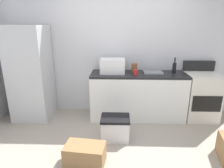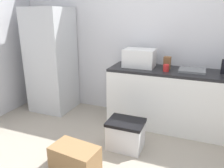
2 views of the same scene
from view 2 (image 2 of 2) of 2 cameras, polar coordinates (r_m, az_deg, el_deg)
The scene contains 11 objects.
ground_plane at distance 2.71m, azimuth 3.21°, elevation -20.78°, with size 6.00×6.00×0.00m, color #9E9384.
wall_back at distance 3.64m, azimuth 11.52°, elevation 11.37°, with size 5.00×0.10×2.60m, color silver.
kitchen_counter at distance 3.46m, azimuth 14.47°, elevation -3.72°, with size 1.80×0.60×0.90m.
refrigerator at distance 4.05m, azimuth -15.27°, elevation 5.84°, with size 0.68×0.66×1.78m, color silver.
microwave at distance 3.41m, azimuth 7.09°, elevation 6.67°, with size 0.46×0.34×0.27m, color white.
sink_basin at distance 3.34m, azimuth 19.93°, elevation 3.37°, with size 0.36×0.32×0.03m, color slate.
wine_bottle at distance 3.33m, azimuth 26.86°, elevation 4.16°, with size 0.07×0.07×0.30m.
coffee_mug at distance 3.21m, azimuth 13.74°, elevation 4.04°, with size 0.08×0.08×0.10m, color red.
knife_block at distance 3.35m, azimuth 13.99°, elevation 5.29°, with size 0.10×0.10×0.18m, color brown.
cardboard_box_large at distance 2.64m, azimuth -9.50°, elevation -18.32°, with size 0.52×0.31×0.28m, color olive.
storage_bin at distance 2.94m, azimuth 3.52°, elevation -12.76°, with size 0.46×0.36×0.38m.
Camera 2 is at (0.65, -2.01, 1.69)m, focal length 35.53 mm.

